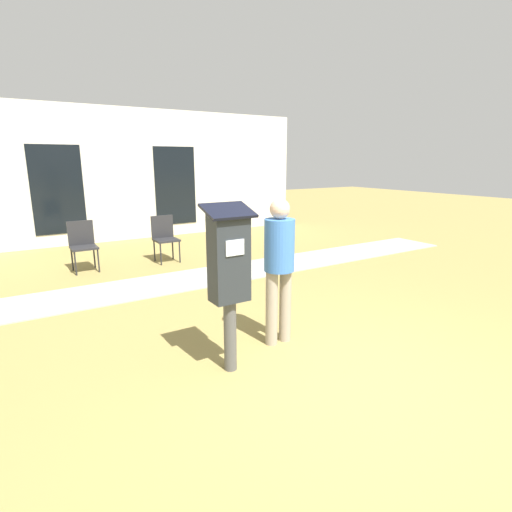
% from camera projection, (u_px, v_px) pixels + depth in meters
% --- Properties ---
extents(ground_plane, '(40.00, 40.00, 0.00)m').
position_uv_depth(ground_plane, '(367.00, 394.00, 3.43)').
color(ground_plane, olive).
extents(sidewalk, '(12.00, 1.10, 0.02)m').
position_uv_depth(sidewalk, '(188.00, 280.00, 6.68)').
color(sidewalk, '#A3A099').
rests_on(sidewalk, ground).
extents(building_facade, '(10.00, 0.26, 3.20)m').
position_uv_depth(building_facade, '(119.00, 175.00, 9.77)').
color(building_facade, silver).
rests_on(building_facade, ground).
extents(parking_meter, '(0.44, 0.31, 1.59)m').
position_uv_depth(parking_meter, '(229.00, 267.00, 3.61)').
color(parking_meter, '#4C4C4C').
rests_on(parking_meter, ground).
extents(person_standing, '(0.32, 0.32, 1.58)m').
position_uv_depth(person_standing, '(279.00, 260.00, 4.21)').
color(person_standing, gray).
rests_on(person_standing, ground).
extents(outdoor_chair_left, '(0.44, 0.44, 0.90)m').
position_uv_depth(outdoor_chair_left, '(83.00, 242.00, 7.17)').
color(outdoor_chair_left, '#262628').
rests_on(outdoor_chair_left, ground).
extents(outdoor_chair_middle, '(0.44, 0.44, 0.90)m').
position_uv_depth(outdoor_chair_middle, '(164.00, 235.00, 7.85)').
color(outdoor_chair_middle, '#262628').
rests_on(outdoor_chair_middle, ground).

